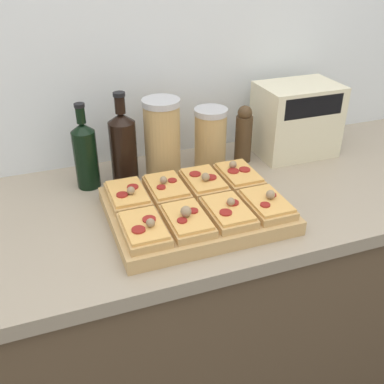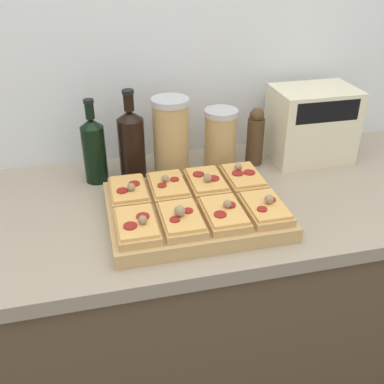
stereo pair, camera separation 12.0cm
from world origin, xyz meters
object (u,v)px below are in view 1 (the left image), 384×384
object	(u,v)px
pepper_mill	(244,134)
cutting_board	(196,210)
grain_jar_short	(210,138)
olive_oil_bottle	(86,154)
wine_bottle	(123,146)
grain_jar_tall	(162,138)
toaster_oven	(296,119)

from	to	relation	value
pepper_mill	cutting_board	bearing A→B (deg)	-134.82
cutting_board	grain_jar_short	xyz separation A→B (m)	(0.15, 0.27, 0.08)
olive_oil_bottle	wine_bottle	world-z (taller)	wine_bottle
cutting_board	wine_bottle	world-z (taller)	wine_bottle
grain_jar_tall	wine_bottle	bearing A→B (deg)	-180.00
wine_bottle	grain_jar_tall	distance (m)	0.12
cutting_board	toaster_oven	xyz separation A→B (m)	(0.46, 0.27, 0.10)
cutting_board	olive_oil_bottle	distance (m)	0.37
wine_bottle	grain_jar_short	bearing A→B (deg)	0.00
wine_bottle	toaster_oven	bearing A→B (deg)	-0.08
pepper_mill	grain_jar_tall	bearing A→B (deg)	-180.00
olive_oil_bottle	toaster_oven	size ratio (longest dim) A/B	0.91
grain_jar_short	cutting_board	bearing A→B (deg)	-119.16
olive_oil_bottle	grain_jar_tall	world-z (taller)	olive_oil_bottle
grain_jar_short	pepper_mill	distance (m)	0.12
wine_bottle	grain_jar_short	xyz separation A→B (m)	(0.28, 0.00, -0.02)
olive_oil_bottle	wine_bottle	xyz separation A→B (m)	(0.11, 0.00, 0.01)
pepper_mill	toaster_oven	distance (m)	0.19
cutting_board	toaster_oven	world-z (taller)	toaster_oven
olive_oil_bottle	grain_jar_tall	distance (m)	0.23
olive_oil_bottle	cutting_board	bearing A→B (deg)	-48.02
cutting_board	wine_bottle	xyz separation A→B (m)	(-0.13, 0.27, 0.09)
grain_jar_short	pepper_mill	world-z (taller)	grain_jar_short
grain_jar_short	toaster_oven	distance (m)	0.31
pepper_mill	toaster_oven	xyz separation A→B (m)	(0.19, -0.00, 0.03)
toaster_oven	cutting_board	bearing A→B (deg)	-149.77
cutting_board	olive_oil_bottle	size ratio (longest dim) A/B	1.77
wine_bottle	grain_jar_tall	bearing A→B (deg)	0.00
olive_oil_bottle	grain_jar_tall	bearing A→B (deg)	0.00
grain_jar_tall	toaster_oven	world-z (taller)	grain_jar_tall
olive_oil_bottle	pepper_mill	xyz separation A→B (m)	(0.51, 0.00, -0.01)
cutting_board	grain_jar_short	distance (m)	0.32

